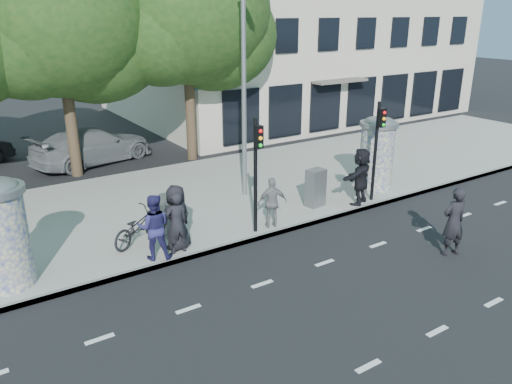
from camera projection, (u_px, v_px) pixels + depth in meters
ground at (362, 286)px, 12.16m from camera, size 120.00×120.00×0.00m
sidewalk at (214, 194)px, 18.04m from camera, size 40.00×8.00×0.15m
curb at (278, 232)px, 14.93m from camera, size 40.00×0.10×0.16m
lane_dash_near at (437, 331)px, 10.43m from camera, size 32.00×0.12×0.01m
lane_dash_far at (325, 263)px, 13.26m from camera, size 32.00×0.12×0.01m
ad_column_left at (0, 231)px, 11.48m from camera, size 1.36×1.36×2.65m
ad_column_right at (377, 151)px, 18.01m from camera, size 1.36×1.36×2.65m
traffic_pole_near at (257, 164)px, 14.08m from camera, size 0.22×0.31×3.40m
traffic_pole_far at (377, 142)px, 16.54m from camera, size 0.22×0.31×3.40m
street_lamp at (245, 61)px, 16.16m from camera, size 0.25×0.93×8.00m
tree_near_left at (58, 18)px, 18.28m from camera, size 6.80×6.80×8.97m
tree_center at (186, 11)px, 20.46m from camera, size 7.00×7.00×9.30m
building at (283, 16)px, 32.01m from camera, size 20.30×15.85×12.00m
ped_a at (177, 218)px, 13.43m from camera, size 1.02×0.81×1.83m
ped_b at (177, 223)px, 13.25m from camera, size 0.63×0.41×1.71m
ped_c at (154, 227)px, 12.91m from camera, size 1.07×0.97×1.78m
ped_e at (272, 203)px, 14.88m from camera, size 1.02×0.77×1.55m
ped_f at (361, 176)px, 16.66m from camera, size 1.90×1.29×1.93m
man_road at (454, 222)px, 13.42m from camera, size 0.80×0.61×1.94m
bicycle at (137, 227)px, 13.93m from camera, size 1.47×1.95×0.98m
cabinet_left at (173, 215)px, 14.36m from camera, size 0.62×0.46×1.27m
cabinet_right at (315, 188)px, 16.54m from camera, size 0.66×0.52×1.27m
car_right at (93, 146)px, 21.76m from camera, size 3.53×5.73×1.55m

